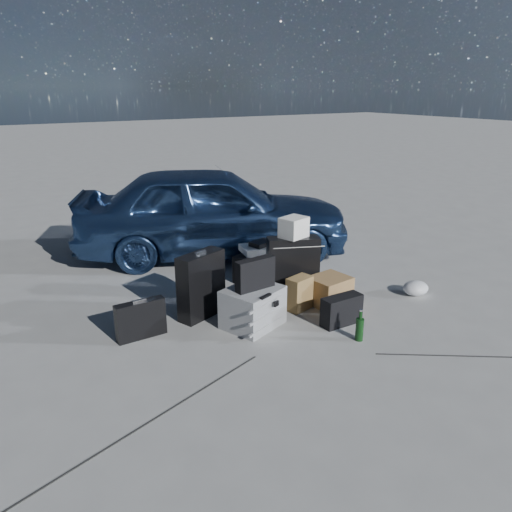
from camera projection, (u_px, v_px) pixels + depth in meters
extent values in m
plane|color=#9C9D98|center=(301.00, 328.00, 4.76)|extent=(60.00, 60.00, 0.00)
imported|color=#33548B|center=(213.00, 211.00, 6.65)|extent=(3.84, 2.81, 1.22)
cube|color=#9B9DA0|center=(253.00, 307.00, 4.75)|extent=(0.64, 0.58, 0.38)
cube|color=black|center=(255.00, 274.00, 4.64)|extent=(0.40, 0.13, 0.30)
cube|color=black|center=(141.00, 320.00, 4.52)|extent=(0.46, 0.11, 0.36)
cube|color=black|center=(201.00, 285.00, 4.90)|extent=(0.54, 0.34, 0.66)
cube|color=black|center=(293.00, 267.00, 5.40)|extent=(0.59, 0.40, 0.66)
cube|color=white|center=(294.00, 227.00, 5.27)|extent=(0.32, 0.28, 0.22)
cube|color=black|center=(259.00, 265.00, 5.95)|extent=(0.71, 0.48, 0.33)
cube|color=white|center=(260.00, 249.00, 5.89)|extent=(0.49, 0.41, 0.08)
cube|color=black|center=(262.00, 243.00, 5.87)|extent=(0.29, 0.23, 0.05)
cube|color=olive|center=(299.00, 293.00, 5.10)|extent=(0.29, 0.22, 0.35)
cube|color=#986542|center=(329.00, 290.00, 5.25)|extent=(0.43, 0.39, 0.30)
ellipsoid|color=silver|center=(416.00, 288.00, 5.49)|extent=(0.32, 0.28, 0.16)
cube|color=black|center=(342.00, 310.00, 4.79)|extent=(0.41, 0.16, 0.29)
cylinder|color=black|center=(360.00, 326.00, 4.48)|extent=(0.09, 0.09, 0.29)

